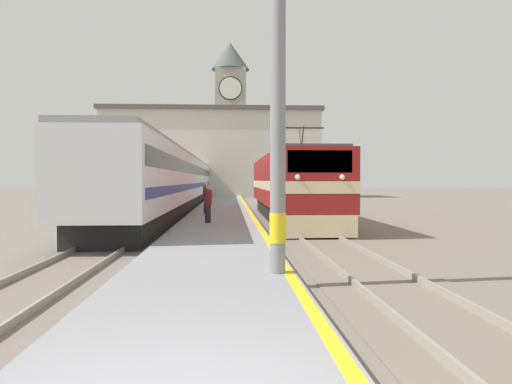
{
  "coord_description": "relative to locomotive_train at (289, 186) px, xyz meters",
  "views": [
    {
      "loc": [
        0.46,
        -3.92,
        2.16
      ],
      "look_at": [
        1.72,
        19.84,
        1.58
      ],
      "focal_mm": 35.0,
      "sensor_mm": 36.0,
      "label": 1
    }
  ],
  "objects": [
    {
      "name": "locomotive_train",
      "position": [
        0.0,
        0.0,
        0.0
      ],
      "size": [
        2.92,
        18.67,
        4.52
      ],
      "color": "black",
      "rests_on": "ground"
    },
    {
      "name": "station_building",
      "position": [
        -5.42,
        36.12,
        3.67
      ],
      "size": [
        26.83,
        9.01,
        10.94
      ],
      "color": "beige",
      "rests_on": "ground"
    },
    {
      "name": "passenger_train",
      "position": [
        -7.09,
        13.88,
        0.3
      ],
      "size": [
        2.92,
        53.53,
        3.93
      ],
      "color": "black",
      "rests_on": "ground"
    },
    {
      "name": "rail_track_far",
      "position": [
        -7.09,
        2.11,
        -1.79
      ],
      "size": [
        2.83,
        140.0,
        0.16
      ],
      "color": "#70665B",
      "rests_on": "ground"
    },
    {
      "name": "platform",
      "position": [
        -3.67,
        2.11,
        -1.66
      ],
      "size": [
        3.55,
        140.0,
        0.31
      ],
      "color": "gray",
      "rests_on": "ground"
    },
    {
      "name": "rail_track_near",
      "position": [
        0.0,
        2.11,
        -1.79
      ],
      "size": [
        2.83,
        140.0,
        0.16
      ],
      "color": "#70665B",
      "rests_on": "ground"
    },
    {
      "name": "catenary_mast",
      "position": [
        -2.19,
        -16.96,
        2.12
      ],
      "size": [
        2.57,
        0.33,
        7.42
      ],
      "color": "gray",
      "rests_on": "platform"
    },
    {
      "name": "ground_plane",
      "position": [
        -3.67,
        7.11,
        -1.82
      ],
      "size": [
        200.0,
        200.0,
        0.0
      ],
      "primitive_type": "plane",
      "color": "#70665B"
    },
    {
      "name": "clock_tower",
      "position": [
        -3.07,
        46.75,
        10.17
      ],
      "size": [
        5.52,
        5.52,
        22.28
      ],
      "color": "#ADA393",
      "rests_on": "ground"
    },
    {
      "name": "person_on_platform",
      "position": [
        -4.15,
        -5.31,
        -0.66
      ],
      "size": [
        0.34,
        0.34,
        1.63
      ],
      "color": "#23232D",
      "rests_on": "platform"
    },
    {
      "name": "second_waiting_passenger",
      "position": [
        -4.5,
        0.65,
        -0.61
      ],
      "size": [
        0.34,
        0.34,
        1.72
      ],
      "color": "#23232D",
      "rests_on": "platform"
    }
  ]
}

